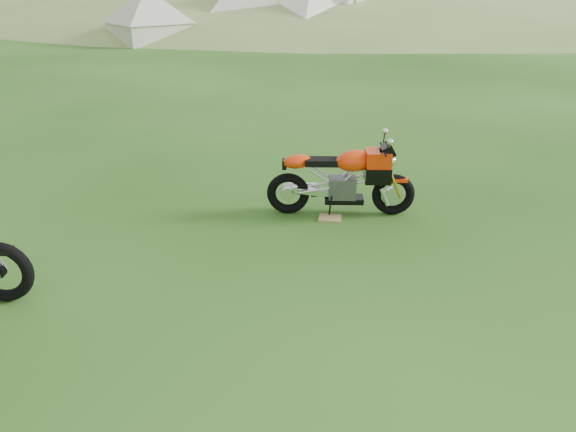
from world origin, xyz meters
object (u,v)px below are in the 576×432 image
object	(u,v)px
plywood_board	(330,218)
tent_right	(311,8)
tent_left	(148,13)
caravan	(366,10)
tent_mid	(247,3)
sport_motorcycle	(341,174)

from	to	relation	value
plywood_board	tent_right	distance (m)	19.38
tent_left	caravan	distance (m)	9.86
tent_left	tent_right	xyz separation A→B (m)	(6.81, -0.74, 0.10)
caravan	tent_right	bearing A→B (deg)	171.04
tent_mid	tent_right	size ratio (longest dim) A/B	1.12
sport_motorcycle	tent_left	bearing A→B (deg)	111.55
plywood_board	tent_left	xyz separation A→B (m)	(-0.15, 18.90, 1.15)
tent_left	caravan	size ratio (longest dim) A/B	0.58
tent_right	caravan	distance (m)	3.16
sport_motorcycle	tent_mid	distance (m)	20.59
plywood_board	caravan	xyz separation A→B (m)	(9.70, 18.98, 1.07)
plywood_board	tent_left	bearing A→B (deg)	90.45
plywood_board	tent_mid	distance (m)	20.77
caravan	tent_left	bearing A→B (deg)	156.43
tent_mid	caravan	size ratio (longest dim) A/B	0.70
plywood_board	caravan	distance (m)	21.35
tent_left	caravan	bearing A→B (deg)	-17.86
sport_motorcycle	tent_mid	size ratio (longest dim) A/B	0.54
sport_motorcycle	tent_mid	xyz separation A→B (m)	(4.17, 20.15, 0.89)
sport_motorcycle	tent_right	world-z (taller)	tent_right
tent_mid	tent_right	bearing A→B (deg)	-29.06
sport_motorcycle	plywood_board	distance (m)	0.56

